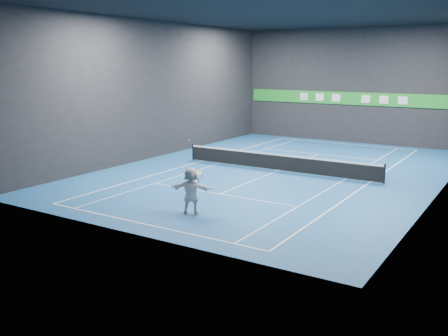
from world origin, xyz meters
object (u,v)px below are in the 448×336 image
Objects in this scene: player at (191,190)px; tennis_ball at (189,140)px; tennis_racket at (199,176)px; tennis_net at (278,162)px.

tennis_ball is at bearing -45.63° from player.
player is at bearing -173.14° from tennis_racket.
tennis_ball is 1.56m from tennis_racket.
tennis_net is 24.33× the size of tennis_racket.
player is 0.16× the size of tennis_net.
tennis_ball is 0.13× the size of tennis_racket.
tennis_ball is at bearing -86.73° from tennis_net.
player is 3.88× the size of tennis_racket.
tennis_net is (-0.55, 9.66, -2.58)m from tennis_ball.
player reaches higher than tennis_net.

